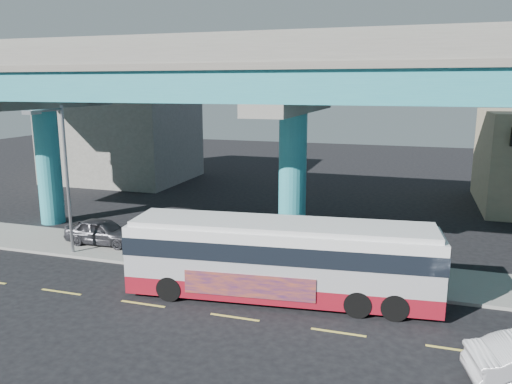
% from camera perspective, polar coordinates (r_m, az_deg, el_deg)
% --- Properties ---
extents(ground, '(120.00, 120.00, 0.00)m').
position_cam_1_polar(ground, '(20.12, -2.15, -13.77)').
color(ground, black).
rests_on(ground, ground).
extents(sidewalk, '(70.00, 4.00, 0.15)m').
position_cam_1_polar(sidewalk, '(24.92, 2.16, -8.35)').
color(sidewalk, gray).
rests_on(sidewalk, ground).
extents(lane_markings, '(58.00, 0.12, 0.01)m').
position_cam_1_polar(lane_markings, '(19.86, -2.45, -14.11)').
color(lane_markings, '#D8C64C').
rests_on(lane_markings, ground).
extents(viaduct, '(52.00, 12.40, 11.70)m').
position_cam_1_polar(viaduct, '(26.86, 4.42, 12.83)').
color(viaduct, teal).
rests_on(viaduct, ground).
extents(building_concrete, '(12.00, 10.00, 9.00)m').
position_cam_1_polar(building_concrete, '(48.85, -14.98, 6.64)').
color(building_concrete, gray).
rests_on(building_concrete, ground).
extents(transit_bus, '(13.05, 4.11, 3.30)m').
position_cam_1_polar(transit_bus, '(20.90, 2.88, -7.40)').
color(transit_bus, maroon).
rests_on(transit_bus, ground).
extents(parked_car, '(1.89, 4.26, 1.42)m').
position_cam_1_polar(parked_car, '(28.96, -17.14, -4.33)').
color(parked_car, '#323238').
rests_on(parked_car, sidewalk).
extents(street_lamp, '(0.50, 2.50, 7.67)m').
position_cam_1_polar(street_lamp, '(26.75, -21.67, 3.42)').
color(street_lamp, gray).
rests_on(street_lamp, sidewalk).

